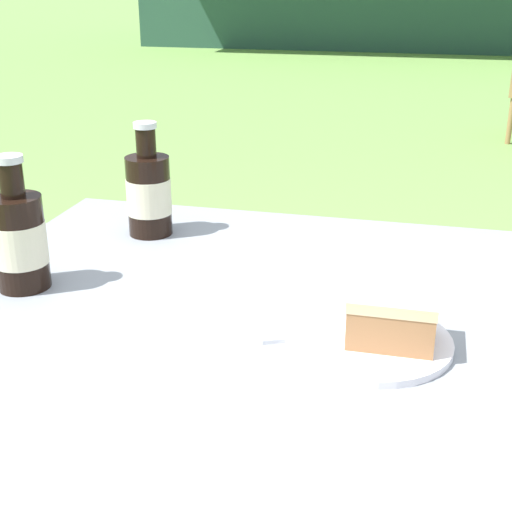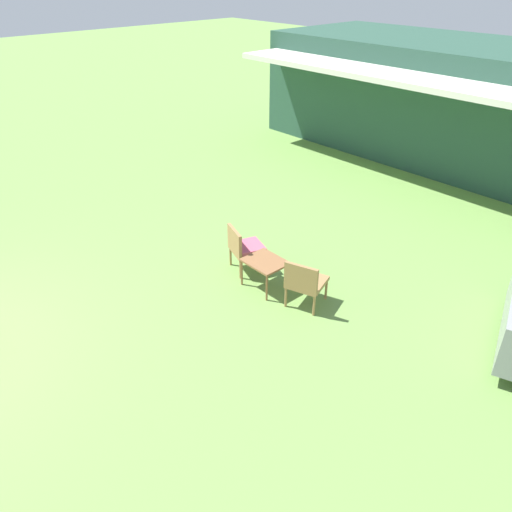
{
  "view_description": "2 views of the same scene",
  "coord_description": "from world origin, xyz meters",
  "px_view_note": "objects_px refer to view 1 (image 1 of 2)",
  "views": [
    {
      "loc": [
        0.23,
        -0.85,
        1.14
      ],
      "look_at": [
        0.0,
        0.1,
        0.75
      ],
      "focal_mm": 50.0,
      "sensor_mm": 36.0,
      "label": 1
    },
    {
      "loc": [
        6.13,
        0.06,
        4.25
      ],
      "look_at": [
        1.96,
        3.83,
        0.9
      ],
      "focal_mm": 35.0,
      "sensor_mm": 36.0,
      "label": 2
    }
  ],
  "objects_px": {
    "cola_bottle_near": "(149,193)",
    "cola_bottle_far": "(19,239)",
    "patio_table": "(239,354)",
    "cake_on_plate": "(382,328)"
  },
  "relations": [
    {
      "from": "cola_bottle_near",
      "to": "cake_on_plate",
      "type": "bearing_deg",
      "value": -36.16
    },
    {
      "from": "cake_on_plate",
      "to": "cola_bottle_near",
      "type": "height_order",
      "value": "cola_bottle_near"
    },
    {
      "from": "patio_table",
      "to": "cola_bottle_far",
      "type": "relative_size",
      "value": 4.48
    },
    {
      "from": "patio_table",
      "to": "cola_bottle_near",
      "type": "relative_size",
      "value": 4.48
    },
    {
      "from": "cake_on_plate",
      "to": "cola_bottle_far",
      "type": "distance_m",
      "value": 0.54
    },
    {
      "from": "patio_table",
      "to": "cake_on_plate",
      "type": "bearing_deg",
      "value": -10.85
    },
    {
      "from": "patio_table",
      "to": "cola_bottle_near",
      "type": "height_order",
      "value": "cola_bottle_near"
    },
    {
      "from": "cola_bottle_far",
      "to": "cake_on_plate",
      "type": "bearing_deg",
      "value": -5.96
    },
    {
      "from": "cola_bottle_near",
      "to": "cola_bottle_far",
      "type": "height_order",
      "value": "same"
    },
    {
      "from": "cola_bottle_near",
      "to": "cola_bottle_far",
      "type": "xyz_separation_m",
      "value": [
        -0.1,
        -0.26,
        0.0
      ]
    }
  ]
}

